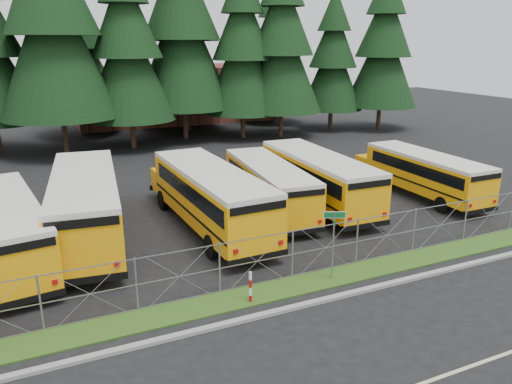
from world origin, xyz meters
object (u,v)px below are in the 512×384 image
bus_4 (209,198)px  street_sign (334,231)px  bus_2 (86,207)px  bus_1 (6,230)px  bus_5 (267,187)px  striped_bollard (250,287)px  bus_6 (314,180)px  bus_east (421,175)px

bus_4 → street_sign: bearing=-73.4°
bus_2 → bus_1: bearing=-153.3°
bus_5 → striped_bollard: bus_5 is taller
bus_4 → street_sign: size_ratio=4.16×
bus_1 → street_sign: bearing=-39.2°
bus_2 → street_sign: bus_2 is taller
bus_1 → street_sign: size_ratio=3.81×
bus_6 → striped_bollard: 11.50m
bus_2 → bus_east: (18.74, -1.19, -0.30)m
bus_2 → bus_5: bearing=7.9°
bus_east → bus_5: bearing=172.2°
bus_2 → bus_east: bearing=3.2°
bus_2 → street_sign: bearing=-38.9°
bus_1 → bus_2: size_ratio=0.88×
bus_east → street_sign: (-10.73, -7.03, 0.74)m
bus_6 → bus_east: size_ratio=1.13×
bus_1 → bus_2: 3.55m
bus_2 → bus_4: bearing=-3.0°
bus_4 → bus_5: bearing=15.1°
bus_5 → bus_6: size_ratio=0.91×
street_sign → bus_east: bearing=33.3°
bus_5 → bus_6: (2.83, -0.19, 0.13)m
bus_east → street_sign: 12.85m
bus_4 → striped_bollard: size_ratio=9.75×
bus_5 → bus_east: bearing=-2.5°
bus_1 → striped_bollard: bus_1 is taller
bus_4 → striped_bollard: 7.69m
bus_5 → street_sign: street_sign is taller
street_sign → bus_1: bearing=148.2°
bus_4 → bus_5: bus_4 is taller
bus_2 → bus_6: (12.13, -0.01, -0.13)m
bus_east → bus_2: bearing=176.8°
bus_6 → bus_east: bearing=-7.9°
bus_4 → bus_6: 6.62m
bus_5 → bus_east: 9.54m
bus_5 → striped_bollard: bearing=-113.5°
bus_6 → striped_bollard: bearing=-129.9°
bus_5 → bus_east: bus_5 is taller
bus_2 → bus_4: 5.67m
bus_east → street_sign: bearing=-146.3°
street_sign → bus_5: bearing=81.3°
bus_6 → bus_east: 6.72m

